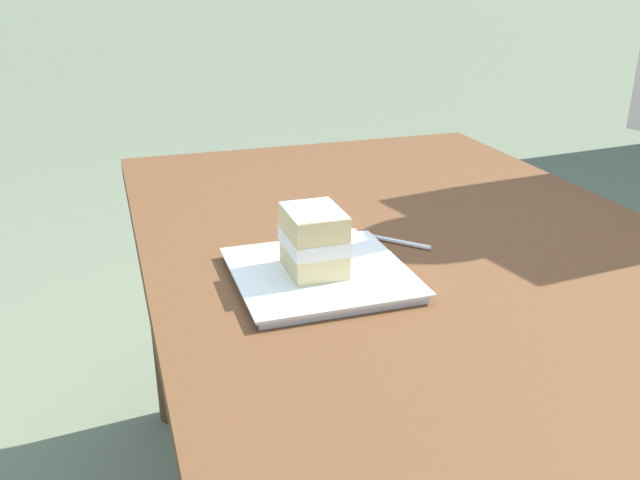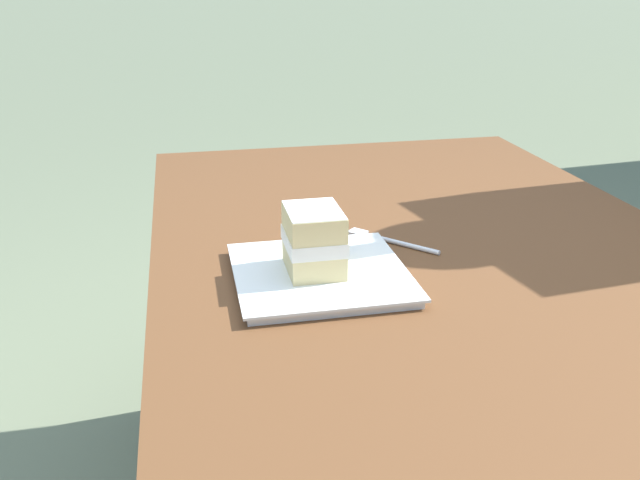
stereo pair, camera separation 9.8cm
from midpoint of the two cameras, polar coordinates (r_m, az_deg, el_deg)
patio_table at (r=1.15m, az=12.05°, el=-5.42°), size 1.47×0.91×0.72m
dessert_plate at (r=1.00m, az=2.80°, el=-2.98°), size 0.25×0.25×0.02m
cake_slice at (r=0.98m, az=2.35°, el=-0.07°), size 0.10×0.09×0.09m
dessert_fork at (r=1.15m, az=8.08°, el=-0.04°), size 0.13×0.13×0.01m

